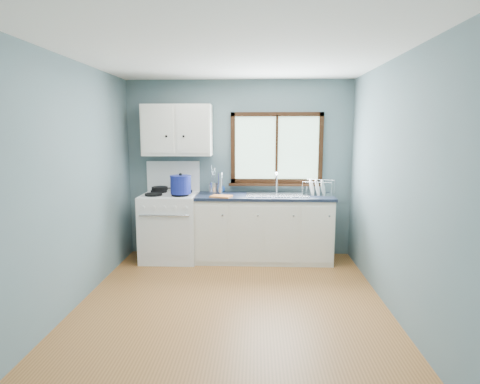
{
  "coord_description": "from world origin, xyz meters",
  "views": [
    {
      "loc": [
        0.25,
        -3.94,
        1.79
      ],
      "look_at": [
        0.05,
        0.9,
        1.05
      ],
      "focal_mm": 30.0,
      "sensor_mm": 36.0,
      "label": 1
    }
  ],
  "objects_px": {
    "gas_range": "(170,225)",
    "utensil_crock": "(213,188)",
    "stockpot": "(181,184)",
    "dish_rack": "(318,191)",
    "base_cabinets": "(264,231)",
    "thermos": "(220,183)",
    "sink": "(277,199)",
    "skillet": "(160,188)"
  },
  "relations": [
    {
      "from": "skillet",
      "to": "dish_rack",
      "type": "distance_m",
      "value": 2.22
    },
    {
      "from": "utensil_crock",
      "to": "skillet",
      "type": "bearing_deg",
      "value": 178.93
    },
    {
      "from": "base_cabinets",
      "to": "stockpot",
      "type": "height_order",
      "value": "stockpot"
    },
    {
      "from": "gas_range",
      "to": "skillet",
      "type": "xyz_separation_m",
      "value": [
        -0.17,
        0.16,
        0.49
      ]
    },
    {
      "from": "gas_range",
      "to": "sink",
      "type": "bearing_deg",
      "value": 0.71
    },
    {
      "from": "stockpot",
      "to": "dish_rack",
      "type": "distance_m",
      "value": 1.87
    },
    {
      "from": "sink",
      "to": "base_cabinets",
      "type": "bearing_deg",
      "value": 179.87
    },
    {
      "from": "skillet",
      "to": "base_cabinets",
      "type": "bearing_deg",
      "value": -17.23
    },
    {
      "from": "gas_range",
      "to": "utensil_crock",
      "type": "relative_size",
      "value": 3.47
    },
    {
      "from": "utensil_crock",
      "to": "dish_rack",
      "type": "height_order",
      "value": "utensil_crock"
    },
    {
      "from": "base_cabinets",
      "to": "gas_range",
      "type": "bearing_deg",
      "value": -179.18
    },
    {
      "from": "skillet",
      "to": "utensil_crock",
      "type": "xyz_separation_m",
      "value": [
        0.76,
        -0.01,
        0.02
      ]
    },
    {
      "from": "stockpot",
      "to": "dish_rack",
      "type": "height_order",
      "value": "stockpot"
    },
    {
      "from": "base_cabinets",
      "to": "dish_rack",
      "type": "bearing_deg",
      "value": 2.01
    },
    {
      "from": "sink",
      "to": "utensil_crock",
      "type": "height_order",
      "value": "utensil_crock"
    },
    {
      "from": "stockpot",
      "to": "thermos",
      "type": "xyz_separation_m",
      "value": [
        0.5,
        0.26,
        -0.02
      ]
    },
    {
      "from": "base_cabinets",
      "to": "thermos",
      "type": "relative_size",
      "value": 6.28
    },
    {
      "from": "gas_range",
      "to": "stockpot",
      "type": "relative_size",
      "value": 3.88
    },
    {
      "from": "stockpot",
      "to": "dish_rack",
      "type": "relative_size",
      "value": 0.72
    },
    {
      "from": "sink",
      "to": "utensil_crock",
      "type": "bearing_deg",
      "value": 171.79
    },
    {
      "from": "base_cabinets",
      "to": "stockpot",
      "type": "distance_m",
      "value": 1.31
    },
    {
      "from": "utensil_crock",
      "to": "sink",
      "type": "bearing_deg",
      "value": -8.21
    },
    {
      "from": "sink",
      "to": "skillet",
      "type": "height_order",
      "value": "sink"
    },
    {
      "from": "skillet",
      "to": "thermos",
      "type": "bearing_deg",
      "value": -15.41
    },
    {
      "from": "base_cabinets",
      "to": "sink",
      "type": "distance_m",
      "value": 0.48
    },
    {
      "from": "sink",
      "to": "stockpot",
      "type": "relative_size",
      "value": 2.4
    },
    {
      "from": "gas_range",
      "to": "base_cabinets",
      "type": "distance_m",
      "value": 1.31
    },
    {
      "from": "base_cabinets",
      "to": "thermos",
      "type": "bearing_deg",
      "value": 171.94
    },
    {
      "from": "skillet",
      "to": "stockpot",
      "type": "height_order",
      "value": "stockpot"
    },
    {
      "from": "sink",
      "to": "dish_rack",
      "type": "height_order",
      "value": "sink"
    },
    {
      "from": "base_cabinets",
      "to": "utensil_crock",
      "type": "xyz_separation_m",
      "value": [
        -0.71,
        0.13,
        0.59
      ]
    },
    {
      "from": "gas_range",
      "to": "dish_rack",
      "type": "xyz_separation_m",
      "value": [
        2.04,
        0.04,
        0.48
      ]
    },
    {
      "from": "sink",
      "to": "dish_rack",
      "type": "distance_m",
      "value": 0.57
    },
    {
      "from": "sink",
      "to": "dish_rack",
      "type": "xyz_separation_m",
      "value": [
        0.56,
        0.03,
        0.12
      ]
    },
    {
      "from": "thermos",
      "to": "dish_rack",
      "type": "relative_size",
      "value": 0.6
    },
    {
      "from": "utensil_crock",
      "to": "dish_rack",
      "type": "bearing_deg",
      "value": -4.03
    },
    {
      "from": "gas_range",
      "to": "thermos",
      "type": "distance_m",
      "value": 0.91
    },
    {
      "from": "sink",
      "to": "skillet",
      "type": "xyz_separation_m",
      "value": [
        -1.65,
        0.14,
        0.12
      ]
    },
    {
      "from": "gas_range",
      "to": "dish_rack",
      "type": "distance_m",
      "value": 2.1
    },
    {
      "from": "stockpot",
      "to": "sink",
      "type": "bearing_deg",
      "value": 7.74
    },
    {
      "from": "gas_range",
      "to": "stockpot",
      "type": "bearing_deg",
      "value": -39.63
    },
    {
      "from": "base_cabinets",
      "to": "utensil_crock",
      "type": "distance_m",
      "value": 0.93
    }
  ]
}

